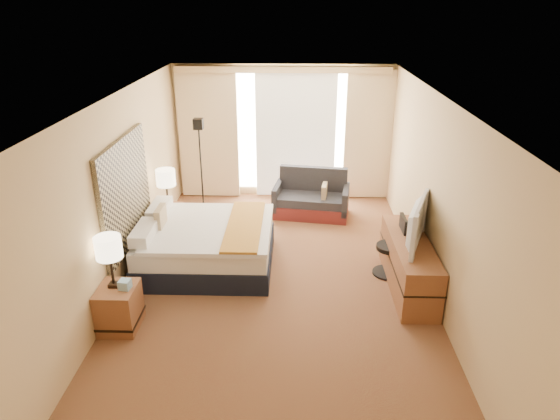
{
  "coord_description": "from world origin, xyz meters",
  "views": [
    {
      "loc": [
        0.24,
        -6.08,
        3.73
      ],
      "look_at": [
        0.04,
        0.4,
        0.97
      ],
      "focal_mm": 32.0,
      "sensor_mm": 36.0,
      "label": 1
    }
  ],
  "objects_px": {
    "nightstand_left": "(119,308)",
    "nightstand_right": "(168,222)",
    "media_dresser": "(409,264)",
    "television": "(411,222)",
    "bed": "(207,244)",
    "loveseat": "(311,200)",
    "floor_lamp": "(200,148)",
    "desk_chair": "(393,249)",
    "lamp_left": "(108,248)",
    "lamp_right": "(166,178)"
  },
  "relations": [
    {
      "from": "nightstand_left",
      "to": "nightstand_right",
      "type": "distance_m",
      "value": 2.5
    },
    {
      "from": "media_dresser",
      "to": "television",
      "type": "bearing_deg",
      "value": -135.4
    },
    {
      "from": "media_dresser",
      "to": "bed",
      "type": "height_order",
      "value": "bed"
    },
    {
      "from": "loveseat",
      "to": "floor_lamp",
      "type": "xyz_separation_m",
      "value": [
        -2.02,
        -0.0,
        0.99
      ]
    },
    {
      "from": "loveseat",
      "to": "desk_chair",
      "type": "distance_m",
      "value": 2.42
    },
    {
      "from": "nightstand_left",
      "to": "bed",
      "type": "bearing_deg",
      "value": 62.87
    },
    {
      "from": "floor_lamp",
      "to": "lamp_left",
      "type": "relative_size",
      "value": 2.73
    },
    {
      "from": "media_dresser",
      "to": "lamp_left",
      "type": "height_order",
      "value": "lamp_left"
    },
    {
      "from": "floor_lamp",
      "to": "desk_chair",
      "type": "distance_m",
      "value": 3.89
    },
    {
      "from": "media_dresser",
      "to": "lamp_left",
      "type": "distance_m",
      "value": 3.94
    },
    {
      "from": "loveseat",
      "to": "lamp_left",
      "type": "distance_m",
      "value": 4.35
    },
    {
      "from": "nightstand_left",
      "to": "bed",
      "type": "xyz_separation_m",
      "value": [
        0.81,
        1.58,
        0.06
      ]
    },
    {
      "from": "bed",
      "to": "lamp_left",
      "type": "relative_size",
      "value": 2.91
    },
    {
      "from": "media_dresser",
      "to": "desk_chair",
      "type": "distance_m",
      "value": 0.38
    },
    {
      "from": "desk_chair",
      "to": "lamp_right",
      "type": "bearing_deg",
      "value": 162.36
    },
    {
      "from": "media_dresser",
      "to": "loveseat",
      "type": "relative_size",
      "value": 1.24
    },
    {
      "from": "loveseat",
      "to": "floor_lamp",
      "type": "distance_m",
      "value": 2.24
    },
    {
      "from": "media_dresser",
      "to": "floor_lamp",
      "type": "bearing_deg",
      "value": 142.88
    },
    {
      "from": "media_dresser",
      "to": "nightstand_right",
      "type": "bearing_deg",
      "value": 158.6
    },
    {
      "from": "lamp_right",
      "to": "television",
      "type": "distance_m",
      "value": 3.9
    },
    {
      "from": "television",
      "to": "media_dresser",
      "type": "bearing_deg",
      "value": -24.51
    },
    {
      "from": "nightstand_left",
      "to": "floor_lamp",
      "type": "bearing_deg",
      "value": 83.35
    },
    {
      "from": "desk_chair",
      "to": "television",
      "type": "xyz_separation_m",
      "value": [
        0.11,
        -0.39,
        0.6
      ]
    },
    {
      "from": "television",
      "to": "loveseat",
      "type": "bearing_deg",
      "value": 46.6
    },
    {
      "from": "loveseat",
      "to": "television",
      "type": "xyz_separation_m",
      "value": [
        1.22,
        -2.54,
        0.73
      ]
    },
    {
      "from": "loveseat",
      "to": "lamp_right",
      "type": "xyz_separation_m",
      "value": [
        -2.39,
        -1.06,
        0.78
      ]
    },
    {
      "from": "nightstand_left",
      "to": "television",
      "type": "relative_size",
      "value": 0.51
    },
    {
      "from": "bed",
      "to": "loveseat",
      "type": "distance_m",
      "value": 2.54
    },
    {
      "from": "lamp_left",
      "to": "television",
      "type": "relative_size",
      "value": 0.61
    },
    {
      "from": "lamp_left",
      "to": "desk_chair",
      "type": "bearing_deg",
      "value": 20.66
    },
    {
      "from": "bed",
      "to": "floor_lamp",
      "type": "distance_m",
      "value": 2.2
    },
    {
      "from": "television",
      "to": "bed",
      "type": "bearing_deg",
      "value": 99.35
    },
    {
      "from": "nightstand_right",
      "to": "television",
      "type": "bearing_deg",
      "value": -22.33
    },
    {
      "from": "desk_chair",
      "to": "television",
      "type": "relative_size",
      "value": 0.85
    },
    {
      "from": "nightstand_left",
      "to": "desk_chair",
      "type": "distance_m",
      "value": 3.8
    },
    {
      "from": "nightstand_right",
      "to": "floor_lamp",
      "type": "xyz_separation_m",
      "value": [
        0.41,
        1.04,
        0.99
      ]
    },
    {
      "from": "floor_lamp",
      "to": "lamp_left",
      "type": "distance_m",
      "value": 3.53
    },
    {
      "from": "nightstand_left",
      "to": "media_dresser",
      "type": "relative_size",
      "value": 0.31
    },
    {
      "from": "media_dresser",
      "to": "lamp_right",
      "type": "xyz_separation_m",
      "value": [
        -3.66,
        1.43,
        0.71
      ]
    },
    {
      "from": "loveseat",
      "to": "desk_chair",
      "type": "bearing_deg",
      "value": -54.26
    },
    {
      "from": "nightstand_right",
      "to": "media_dresser",
      "type": "distance_m",
      "value": 3.97
    },
    {
      "from": "desk_chair",
      "to": "television",
      "type": "distance_m",
      "value": 0.73
    },
    {
      "from": "bed",
      "to": "television",
      "type": "height_order",
      "value": "television"
    },
    {
      "from": "media_dresser",
      "to": "television",
      "type": "distance_m",
      "value": 0.66
    },
    {
      "from": "lamp_right",
      "to": "lamp_left",
      "type": "bearing_deg",
      "value": -91.75
    },
    {
      "from": "bed",
      "to": "loveseat",
      "type": "relative_size",
      "value": 1.32
    },
    {
      "from": "nightstand_right",
      "to": "bed",
      "type": "height_order",
      "value": "bed"
    },
    {
      "from": "media_dresser",
      "to": "lamp_right",
      "type": "bearing_deg",
      "value": 158.67
    },
    {
      "from": "bed",
      "to": "desk_chair",
      "type": "relative_size",
      "value": 2.1
    },
    {
      "from": "nightstand_left",
      "to": "lamp_right",
      "type": "bearing_deg",
      "value": 89.14
    }
  ]
}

